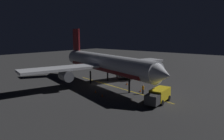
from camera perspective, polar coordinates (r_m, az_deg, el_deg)
name	(u,v)px	position (r m, az deg, el deg)	size (l,w,h in m)	color
ground_plane	(105,85)	(47.84, -1.85, -4.00)	(180.00, 180.00, 0.20)	#313133
apron_guide_stripe	(118,88)	(44.96, 1.57, -4.75)	(0.24, 28.02, 0.01)	gold
airliner	(104,63)	(47.48, -2.28, 1.76)	(35.71, 37.53, 12.66)	silver
baggage_truck	(158,96)	(35.59, 12.42, -6.82)	(6.41, 2.70, 2.29)	gold
catering_truck	(130,73)	(54.06, 4.74, -0.93)	(6.26, 4.47, 2.58)	gold
ground_crew_worker	(143,89)	(40.49, 8.36, -5.16)	(0.40, 0.40, 1.74)	black
traffic_cone_near_left	(127,84)	(47.49, 4.06, -3.69)	(0.50, 0.50, 0.55)	#EA590F
traffic_cone_near_right	(96,92)	(41.06, -4.46, -5.81)	(0.50, 0.50, 0.55)	#EA590F
traffic_cone_under_wing	(140,91)	(41.97, 7.64, -5.52)	(0.50, 0.50, 0.55)	#EA590F
traffic_cone_far	(102,95)	(38.50, -2.65, -6.83)	(0.50, 0.50, 0.55)	#EA590F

